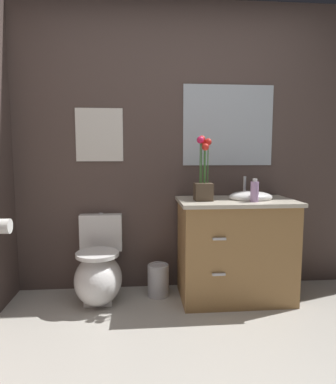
{
  "coord_description": "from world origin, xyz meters",
  "views": [
    {
      "loc": [
        -0.34,
        -1.4,
        1.21
      ],
      "look_at": [
        -0.11,
        1.21,
        0.9
      ],
      "focal_mm": 31.58,
      "sensor_mm": 36.0,
      "label": 1
    }
  ],
  "objects_px": {
    "flower_vase": "(203,179)",
    "soap_bottle": "(255,191)",
    "wall_mirror": "(228,125)",
    "trash_bin": "(158,280)",
    "toilet_paper_roll": "(2,226)",
    "wall_poster": "(99,135)",
    "vanity_cabinet": "(235,248)",
    "toilet": "(99,272)"
  },
  "relations": [
    {
      "from": "flower_vase",
      "to": "soap_bottle",
      "type": "height_order",
      "value": "flower_vase"
    },
    {
      "from": "soap_bottle",
      "to": "trash_bin",
      "type": "relative_size",
      "value": 0.66
    },
    {
      "from": "trash_bin",
      "to": "wall_mirror",
      "type": "bearing_deg",
      "value": 17.95
    },
    {
      "from": "toilet",
      "to": "trash_bin",
      "type": "height_order",
      "value": "toilet"
    },
    {
      "from": "toilet_paper_roll",
      "to": "soap_bottle",
      "type": "bearing_deg",
      "value": 1.19
    },
    {
      "from": "wall_mirror",
      "to": "toilet_paper_roll",
      "type": "distance_m",
      "value": 1.99
    },
    {
      "from": "vanity_cabinet",
      "to": "toilet_paper_roll",
      "type": "relative_size",
      "value": 9.19
    },
    {
      "from": "flower_vase",
      "to": "wall_poster",
      "type": "relative_size",
      "value": 1.15
    },
    {
      "from": "soap_bottle",
      "to": "wall_poster",
      "type": "distance_m",
      "value": 1.38
    },
    {
      "from": "trash_bin",
      "to": "wall_poster",
      "type": "xyz_separation_m",
      "value": [
        -0.49,
        0.21,
        1.23
      ]
    },
    {
      "from": "flower_vase",
      "to": "toilet_paper_roll",
      "type": "distance_m",
      "value": 1.54
    },
    {
      "from": "flower_vase",
      "to": "trash_bin",
      "type": "distance_m",
      "value": 0.94
    },
    {
      "from": "toilet",
      "to": "flower_vase",
      "type": "relative_size",
      "value": 1.34
    },
    {
      "from": "wall_poster",
      "to": "toilet",
      "type": "bearing_deg",
      "value": -90.0
    },
    {
      "from": "toilet",
      "to": "wall_mirror",
      "type": "relative_size",
      "value": 0.86
    },
    {
      "from": "vanity_cabinet",
      "to": "wall_poster",
      "type": "bearing_deg",
      "value": 165.35
    },
    {
      "from": "flower_vase",
      "to": "toilet_paper_roll",
      "type": "xyz_separation_m",
      "value": [
        -1.5,
        -0.14,
        -0.32
      ]
    },
    {
      "from": "soap_bottle",
      "to": "toilet",
      "type": "bearing_deg",
      "value": 172.71
    },
    {
      "from": "flower_vase",
      "to": "wall_mirror",
      "type": "distance_m",
      "value": 0.62
    },
    {
      "from": "flower_vase",
      "to": "toilet_paper_roll",
      "type": "height_order",
      "value": "flower_vase"
    },
    {
      "from": "flower_vase",
      "to": "toilet",
      "type": "bearing_deg",
      "value": 176.46
    },
    {
      "from": "toilet",
      "to": "vanity_cabinet",
      "type": "xyz_separation_m",
      "value": [
        1.12,
        -0.03,
        0.18
      ]
    },
    {
      "from": "wall_mirror",
      "to": "toilet_paper_roll",
      "type": "relative_size",
      "value": 7.27
    },
    {
      "from": "vanity_cabinet",
      "to": "soap_bottle",
      "type": "height_order",
      "value": "same"
    },
    {
      "from": "wall_poster",
      "to": "wall_mirror",
      "type": "xyz_separation_m",
      "value": [
        1.12,
        0.0,
        0.09
      ]
    },
    {
      "from": "trash_bin",
      "to": "vanity_cabinet",
      "type": "bearing_deg",
      "value": -7.93
    },
    {
      "from": "vanity_cabinet",
      "to": "wall_mirror",
      "type": "distance_m",
      "value": 1.06
    },
    {
      "from": "toilet",
      "to": "wall_mirror",
      "type": "xyz_separation_m",
      "value": [
        1.12,
        0.27,
        1.21
      ]
    },
    {
      "from": "soap_bottle",
      "to": "wall_mirror",
      "type": "distance_m",
      "value": 0.69
    },
    {
      "from": "soap_bottle",
      "to": "wall_poster",
      "type": "bearing_deg",
      "value": 160.93
    },
    {
      "from": "toilet",
      "to": "flower_vase",
      "type": "distance_m",
      "value": 1.13
    },
    {
      "from": "vanity_cabinet",
      "to": "wall_poster",
      "type": "height_order",
      "value": "wall_poster"
    },
    {
      "from": "toilet",
      "to": "wall_poster",
      "type": "relative_size",
      "value": 1.53
    },
    {
      "from": "toilet",
      "to": "wall_mirror",
      "type": "height_order",
      "value": "wall_mirror"
    },
    {
      "from": "wall_mirror",
      "to": "flower_vase",
      "type": "bearing_deg",
      "value": -130.94
    },
    {
      "from": "wall_poster",
      "to": "soap_bottle",
      "type": "bearing_deg",
      "value": -19.07
    },
    {
      "from": "soap_bottle",
      "to": "wall_poster",
      "type": "xyz_separation_m",
      "value": [
        -1.23,
        0.42,
        0.45
      ]
    },
    {
      "from": "trash_bin",
      "to": "soap_bottle",
      "type": "bearing_deg",
      "value": -16.52
    },
    {
      "from": "wall_mirror",
      "to": "trash_bin",
      "type": "bearing_deg",
      "value": -162.05
    },
    {
      "from": "flower_vase",
      "to": "vanity_cabinet",
      "type": "bearing_deg",
      "value": 5.26
    },
    {
      "from": "flower_vase",
      "to": "soap_bottle",
      "type": "xyz_separation_m",
      "value": [
        0.38,
        -0.11,
        -0.09
      ]
    },
    {
      "from": "flower_vase",
      "to": "wall_mirror",
      "type": "xyz_separation_m",
      "value": [
        0.28,
        0.32,
        0.45
      ]
    }
  ]
}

